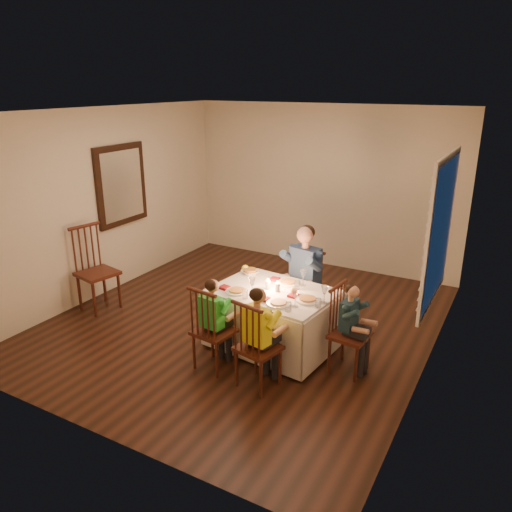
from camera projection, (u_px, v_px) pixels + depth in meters
The scene contains 26 objects.
ground at pixel (244, 321), 6.41m from camera, with size 5.00×5.00×0.00m, color black.
wall_left at pixel (106, 203), 7.01m from camera, with size 0.02×5.00×2.60m, color beige.
wall_right at pixel (439, 253), 4.95m from camera, with size 0.02×5.00×2.60m, color beige.
wall_back at pixel (322, 187), 8.04m from camera, with size 4.50×0.02×2.60m, color beige.
ceiling at pixel (243, 111), 5.55m from camera, with size 5.00×5.00×0.00m, color white.
dining_table at pixel (273, 307), 5.64m from camera, with size 1.44×1.11×0.67m.
chair_adult at pixel (302, 323), 6.35m from camera, with size 0.39×0.37×0.95m, color #3E1D10, non-canonical shape.
chair_near_left at pixel (215, 366), 5.39m from camera, with size 0.39×0.37×0.95m, color #3E1D10, non-canonical shape.
chair_near_right at pixel (258, 385), 5.06m from camera, with size 0.39×0.37×0.95m, color #3E1D10, non-canonical shape.
chair_end at pixel (348, 370), 5.32m from camera, with size 0.39×0.37×0.95m, color #3E1D10, non-canonical shape.
chair_extra at pixel (101, 308), 6.78m from camera, with size 0.47×0.45×1.14m, color #3E1D10, non-canonical shape.
adult at pixel (302, 323), 6.35m from camera, with size 0.48×0.44×1.29m, color navy, non-canonical shape.
child_green at pixel (215, 366), 5.39m from camera, with size 0.32×0.30×1.02m, color green, non-canonical shape.
child_yellow at pixel (258, 385), 5.06m from camera, with size 0.36×0.33×1.07m, color #F8F61B, non-canonical shape.
child_teal at pixel (348, 370), 5.32m from camera, with size 0.30×0.28×0.98m, color #1A3441, non-canonical shape.
setting_adult at pixel (288, 283), 5.76m from camera, with size 0.26×0.26×0.02m, color white.
setting_green at pixel (237, 291), 5.52m from camera, with size 0.26×0.26×0.02m, color white.
setting_yellow at pixel (279, 304), 5.22m from camera, with size 0.26×0.26×0.02m, color white.
setting_teal at pixel (308, 300), 5.31m from camera, with size 0.26×0.26×0.02m, color white.
candle_left at pixel (268, 285), 5.60m from camera, with size 0.06×0.06×0.10m, color white.
candle_right at pixel (278, 287), 5.53m from camera, with size 0.06×0.06×0.10m, color white.
squash at pixel (245, 269), 6.10m from camera, with size 0.09×0.09×0.09m, color #F6EA40.
orange_fruit at pixel (294, 291), 5.47m from camera, with size 0.08×0.08×0.08m, color orange.
serving_bowl at pixel (250, 272), 6.03m from camera, with size 0.20×0.20×0.05m, color white.
wall_mirror at pixel (121, 185), 7.17m from camera, with size 0.06×0.95×1.15m.
window_blinds at pixel (439, 231), 4.98m from camera, with size 0.07×1.34×1.54m.
Camera 1 is at (2.93, -4.97, 2.91)m, focal length 35.00 mm.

